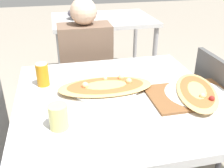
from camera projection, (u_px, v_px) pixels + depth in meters
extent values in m
cube|color=silver|center=(117.00, 100.00, 1.33)|extent=(1.00, 0.99, 0.04)
cylinder|color=#99999E|center=(39.00, 124.00, 1.80)|extent=(0.05, 0.05, 0.73)
cylinder|color=#99999E|center=(161.00, 109.00, 1.97)|extent=(0.05, 0.05, 0.73)
cube|color=#4C4C4C|center=(87.00, 90.00, 2.12)|extent=(0.40, 0.40, 0.04)
cube|color=#4C4C4C|center=(83.00, 53.00, 2.17)|extent=(0.38, 0.03, 0.46)
cylinder|color=#38383D|center=(112.00, 122.00, 2.11)|extent=(0.03, 0.03, 0.40)
cylinder|color=#38383D|center=(69.00, 127.00, 2.04)|extent=(0.03, 0.03, 0.40)
cylinder|color=#38383D|center=(104.00, 101.00, 2.40)|extent=(0.03, 0.03, 0.40)
cylinder|color=#38383D|center=(66.00, 105.00, 2.34)|extent=(0.03, 0.03, 0.40)
cube|color=#4C4C4C|center=(211.00, 96.00, 1.52)|extent=(0.03, 0.38, 0.46)
cylinder|color=#38383D|center=(189.00, 141.00, 1.89)|extent=(0.03, 0.03, 0.40)
cylinder|color=#2D2D38|center=(100.00, 117.00, 2.13)|extent=(0.10, 0.10, 0.44)
cylinder|color=#2D2D38|center=(79.00, 120.00, 2.10)|extent=(0.10, 0.10, 0.44)
cube|color=brown|center=(86.00, 59.00, 1.97)|extent=(0.38, 0.21, 0.52)
sphere|color=beige|center=(83.00, 11.00, 1.81)|extent=(0.19, 0.19, 0.19)
cylinder|color=white|center=(106.00, 89.00, 1.37)|extent=(0.33, 0.33, 0.01)
ellipsoid|color=#E0AD66|center=(106.00, 86.00, 1.36)|extent=(0.50, 0.25, 0.02)
ellipsoid|color=#D16033|center=(106.00, 85.00, 1.36)|extent=(0.41, 0.20, 0.01)
sphere|color=beige|center=(85.00, 85.00, 1.34)|extent=(0.03, 0.03, 0.03)
sphere|color=beige|center=(105.00, 79.00, 1.41)|extent=(0.02, 0.02, 0.02)
sphere|color=beige|center=(129.00, 81.00, 1.38)|extent=(0.03, 0.03, 0.03)
sphere|color=beige|center=(121.00, 77.00, 1.42)|extent=(0.03, 0.03, 0.03)
cylinder|color=orange|center=(43.00, 75.00, 1.40)|extent=(0.07, 0.07, 0.12)
cylinder|color=silver|center=(41.00, 64.00, 1.37)|extent=(0.06, 0.06, 0.00)
cylinder|color=#E0DB7F|center=(58.00, 117.00, 1.06)|extent=(0.08, 0.08, 0.11)
cube|color=brown|center=(190.00, 95.00, 1.31)|extent=(0.42, 0.28, 0.01)
cylinder|color=white|center=(196.00, 94.00, 1.32)|extent=(0.32, 0.32, 0.01)
ellipsoid|color=#E0AD66|center=(197.00, 91.00, 1.31)|extent=(0.33, 0.46, 0.02)
ellipsoid|color=#D16033|center=(197.00, 90.00, 1.31)|extent=(0.27, 0.38, 0.01)
sphere|color=beige|center=(202.00, 96.00, 1.24)|extent=(0.03, 0.03, 0.03)
sphere|color=maroon|center=(212.00, 99.00, 1.22)|extent=(0.03, 0.03, 0.03)
cube|color=silver|center=(103.00, 19.00, 2.89)|extent=(1.10, 0.80, 0.04)
ellipsoid|color=#4C4751|center=(82.00, 13.00, 2.81)|extent=(0.32, 0.24, 0.12)
cylinder|color=#99999E|center=(61.00, 68.00, 2.66)|extent=(0.05, 0.05, 0.73)
cylinder|color=#99999E|center=(154.00, 60.00, 2.86)|extent=(0.05, 0.05, 0.73)
cylinder|color=#99999E|center=(59.00, 46.00, 3.27)|extent=(0.05, 0.05, 0.73)
cylinder|color=#99999E|center=(135.00, 41.00, 3.47)|extent=(0.05, 0.05, 0.73)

